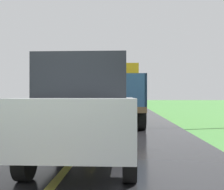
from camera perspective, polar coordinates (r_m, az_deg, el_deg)
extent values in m
cube|color=#2D2D30|center=(12.09, 0.66, -3.33)|extent=(0.90, 5.51, 0.24)
cube|color=brown|center=(12.08, 0.66, -2.38)|extent=(2.30, 5.80, 0.20)
cube|color=gold|center=(14.04, 0.98, 2.20)|extent=(2.10, 1.90, 1.90)
cube|color=black|center=(15.01, 1.10, 3.31)|extent=(1.78, 0.02, 0.76)
cube|color=#2D517F|center=(11.21, -5.22, 0.78)|extent=(0.08, 3.85, 1.10)
cube|color=#2D517F|center=(11.11, 6.19, 0.79)|extent=(0.08, 3.85, 1.10)
cube|color=#2D517F|center=(9.22, -0.04, 1.01)|extent=(2.30, 0.08, 1.10)
cube|color=#2D517F|center=(12.99, 0.82, 0.63)|extent=(2.30, 0.08, 1.10)
cylinder|color=black|center=(13.97, -3.36, -3.33)|extent=(0.28, 1.00, 1.00)
cylinder|color=black|center=(13.89, 5.29, -3.35)|extent=(0.28, 1.00, 1.00)
cylinder|color=black|center=(10.61, -5.38, -4.30)|extent=(0.28, 1.00, 1.00)
cylinder|color=black|center=(10.51, 6.06, -4.33)|extent=(0.28, 1.00, 1.00)
ellipsoid|color=#7AAE21|center=(9.66, -2.73, 0.75)|extent=(0.47, 0.53, 0.44)
ellipsoid|color=#79C233|center=(12.32, -0.56, 1.99)|extent=(0.47, 0.59, 0.48)
ellipsoid|color=#7EC425|center=(12.29, -0.36, 1.78)|extent=(0.51, 0.48, 0.41)
ellipsoid|color=#89B735|center=(9.77, -1.92, 2.57)|extent=(0.50, 0.48, 0.45)
ellipsoid|color=#8FB330|center=(9.62, -3.36, 0.56)|extent=(0.48, 0.44, 0.51)
ellipsoid|color=#7DB924|center=(10.97, -0.97, -1.30)|extent=(0.42, 0.43, 0.37)
ellipsoid|color=#84C42F|center=(12.14, -1.42, 1.79)|extent=(0.52, 0.67, 0.38)
cube|color=#2D2D30|center=(23.87, 1.89, -1.83)|extent=(0.90, 5.51, 0.24)
cube|color=brown|center=(23.86, 1.89, -1.35)|extent=(2.30, 5.80, 0.20)
cube|color=silver|center=(25.82, 1.97, 1.06)|extent=(2.10, 1.90, 1.90)
cube|color=black|center=(26.78, 2.01, 1.72)|extent=(1.78, 0.02, 0.76)
cube|color=brown|center=(22.93, -0.92, 0.23)|extent=(0.08, 3.85, 1.10)
cube|color=brown|center=(22.89, 4.63, 0.23)|extent=(0.08, 3.85, 1.10)
cube|color=brown|center=(21.00, 1.75, 0.28)|extent=(2.30, 0.08, 1.10)
cube|color=brown|center=(24.77, 1.93, 0.19)|extent=(2.30, 0.08, 1.10)
cylinder|color=black|center=(25.71, -0.37, -1.94)|extent=(0.28, 1.00, 1.00)
cylinder|color=black|center=(25.67, 4.31, -1.94)|extent=(0.28, 1.00, 1.00)
cylinder|color=black|center=(22.32, -0.88, -2.19)|extent=(0.28, 1.00, 1.00)
cylinder|color=black|center=(22.28, 4.52, -2.20)|extent=(0.28, 1.00, 1.00)
ellipsoid|color=#7BBE30|center=(22.06, 2.66, 0.23)|extent=(0.57, 0.53, 0.38)
ellipsoid|color=#89BA23|center=(22.78, 1.02, 0.13)|extent=(0.45, 0.46, 0.45)
ellipsoid|color=#82AD21|center=(23.27, 3.51, -0.65)|extent=(0.48, 0.62, 0.51)
ellipsoid|color=#81C52F|center=(23.80, 3.48, 0.06)|extent=(0.59, 0.59, 0.41)
ellipsoid|color=#8BC437|center=(22.93, 0.66, 0.05)|extent=(0.48, 0.56, 0.45)
ellipsoid|color=#91AD2C|center=(23.95, 0.53, 0.90)|extent=(0.47, 0.54, 0.40)
ellipsoid|color=#80B033|center=(21.66, 0.14, 0.08)|extent=(0.49, 0.55, 0.43)
ellipsoid|color=#7DC42F|center=(22.95, 3.12, 0.85)|extent=(0.46, 0.42, 0.51)
cube|color=#B7BABF|center=(5.42, -4.77, -4.79)|extent=(1.70, 4.10, 0.80)
cube|color=black|center=(5.21, -5.06, 3.28)|extent=(1.44, 2.05, 0.70)
cylinder|color=black|center=(6.85, -9.78, -8.01)|extent=(0.20, 0.64, 0.64)
cylinder|color=black|center=(6.69, 3.34, -8.21)|extent=(0.20, 0.64, 0.64)
cylinder|color=black|center=(4.44, -17.18, -12.24)|extent=(0.20, 0.64, 0.64)
cylinder|color=black|center=(4.19, 3.59, -13.01)|extent=(0.20, 0.64, 0.64)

